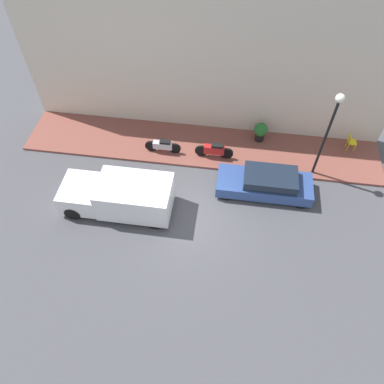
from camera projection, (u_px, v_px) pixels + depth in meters
name	position (u px, v px, depth m)	size (l,w,h in m)	color
ground_plane	(188.00, 219.00, 16.66)	(60.00, 60.00, 0.00)	#47474C
sidewalk	(201.00, 146.00, 19.45)	(3.00, 18.16, 0.12)	brown
building_facade	(207.00, 66.00, 17.63)	(0.30, 18.16, 7.38)	beige
parked_car	(266.00, 183.00, 17.19)	(1.64, 4.36, 1.21)	#2D4784
delivery_van	(119.00, 196.00, 16.39)	(1.96, 4.88, 1.67)	white
scooter_silver	(163.00, 146.00, 18.80)	(0.30, 1.83, 0.74)	#B7B7BF
motorcycle_red	(214.00, 150.00, 18.54)	(0.30, 1.91, 0.83)	#B21E1E
streetlamp	(332.00, 121.00, 15.71)	(0.39, 0.39, 4.59)	black
potted_plant	(261.00, 131.00, 19.20)	(0.71, 0.71, 1.05)	black
cafe_chair	(351.00, 141.00, 18.82)	(0.40, 0.40, 0.89)	yellow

